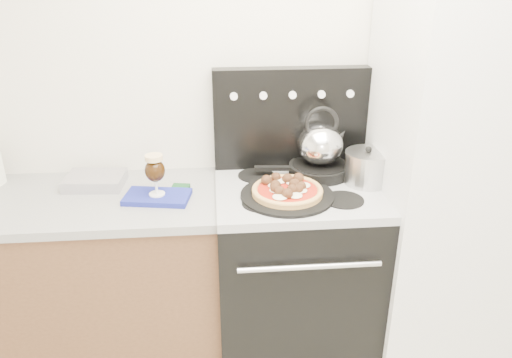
{
  "coord_description": "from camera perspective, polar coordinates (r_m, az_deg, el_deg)",
  "views": [
    {
      "loc": [
        -0.3,
        -0.9,
        1.91
      ],
      "look_at": [
        -0.13,
        1.05,
        1.03
      ],
      "focal_mm": 35.0,
      "sensor_mm": 36.0,
      "label": 1
    }
  ],
  "objects": [
    {
      "name": "room_shell",
      "position": [
        1.4,
        7.9,
        -4.16
      ],
      "size": [
        3.52,
        3.01,
        2.52
      ],
      "color": "beige",
      "rests_on": "ground"
    },
    {
      "name": "pizza",
      "position": [
        2.22,
        3.6,
        -1.19
      ],
      "size": [
        0.37,
        0.37,
        0.05
      ],
      "primitive_type": null,
      "rotation": [
        0.0,
        0.0,
        -0.19
      ],
      "color": "tan",
      "rests_on": "pizza_pan"
    },
    {
      "name": "countertop",
      "position": [
        2.45,
        -21.81,
        -2.47
      ],
      "size": [
        1.48,
        0.63,
        0.04
      ],
      "primitive_type": "cube",
      "color": "gray",
      "rests_on": "base_cabinet"
    },
    {
      "name": "backguard",
      "position": [
        2.49,
        3.94,
        6.94
      ],
      "size": [
        0.76,
        0.08,
        0.5
      ],
      "primitive_type": "cube",
      "color": "black",
      "rests_on": "cooktop"
    },
    {
      "name": "foil_sheet",
      "position": [
        2.5,
        -17.89,
        -0.17
      ],
      "size": [
        0.28,
        0.22,
        0.05
      ],
      "primitive_type": "cube",
      "rotation": [
        0.0,
        0.0,
        -0.07
      ],
      "color": "white",
      "rests_on": "countertop"
    },
    {
      "name": "fridge",
      "position": [
        2.51,
        20.89,
        0.06
      ],
      "size": [
        0.64,
        0.68,
        1.9
      ],
      "primitive_type": "cube",
      "color": "silver",
      "rests_on": "ground"
    },
    {
      "name": "base_cabinet",
      "position": [
        2.67,
        -20.31,
        -11.14
      ],
      "size": [
        1.45,
        0.6,
        0.86
      ],
      "primitive_type": "cube",
      "color": "brown",
      "rests_on": "ground"
    },
    {
      "name": "cooktop",
      "position": [
        2.34,
        4.76,
        -1.42
      ],
      "size": [
        0.76,
        0.65,
        0.04
      ],
      "primitive_type": "cube",
      "color": "#ADADB2",
      "rests_on": "stove_body"
    },
    {
      "name": "beer_glass",
      "position": [
        2.25,
        -11.43,
        0.47
      ],
      "size": [
        0.1,
        0.1,
        0.19
      ],
      "primitive_type": null,
      "rotation": [
        0.0,
        0.0,
        -0.07
      ],
      "color": "black",
      "rests_on": "oven_mitt"
    },
    {
      "name": "tea_kettle",
      "position": [
        2.42,
        7.4,
        4.34
      ],
      "size": [
        0.28,
        0.28,
        0.24
      ],
      "primitive_type": null,
      "rotation": [
        0.0,
        0.0,
        -0.34
      ],
      "color": "silver",
      "rests_on": "skillet"
    },
    {
      "name": "skillet",
      "position": [
        2.47,
        7.21,
        1.1
      ],
      "size": [
        0.32,
        0.32,
        0.05
      ],
      "primitive_type": "cylinder",
      "rotation": [
        0.0,
        0.0,
        -0.09
      ],
      "color": "black",
      "rests_on": "cooktop"
    },
    {
      "name": "stove_body",
      "position": [
        2.57,
        4.41,
        -10.71
      ],
      "size": [
        0.76,
        0.65,
        0.88
      ],
      "primitive_type": "cube",
      "color": "black",
      "rests_on": "ground"
    },
    {
      "name": "stock_pot",
      "position": [
        2.39,
        12.54,
        1.16
      ],
      "size": [
        0.25,
        0.25,
        0.15
      ],
      "primitive_type": "cylinder",
      "rotation": [
        0.0,
        0.0,
        0.29
      ],
      "color": "#BABABC",
      "rests_on": "cooktop"
    },
    {
      "name": "oven_mitt",
      "position": [
        2.29,
        -11.21,
        -2.03
      ],
      "size": [
        0.31,
        0.21,
        0.02
      ],
      "primitive_type": "cube",
      "rotation": [
        0.0,
        0.0,
        -0.17
      ],
      "color": "navy",
      "rests_on": "countertop"
    },
    {
      "name": "pizza_pan",
      "position": [
        2.24,
        3.58,
        -1.86
      ],
      "size": [
        0.53,
        0.53,
        0.01
      ],
      "primitive_type": "cylinder",
      "rotation": [
        0.0,
        0.0,
        0.32
      ],
      "color": "#252424",
      "rests_on": "cooktop"
    }
  ]
}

